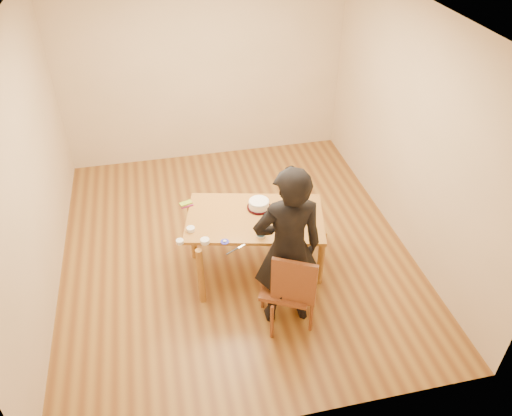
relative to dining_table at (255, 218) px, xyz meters
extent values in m
cube|color=brown|center=(-0.16, 0.41, -0.73)|extent=(4.00, 4.50, 0.00)
cube|color=silver|center=(-0.16, 0.41, 1.97)|extent=(4.00, 4.50, 0.00)
cube|color=tan|center=(-0.16, 2.66, 0.62)|extent=(4.00, 0.00, 2.70)
cube|color=tan|center=(-2.16, 0.41, 0.62)|extent=(0.00, 4.50, 2.70)
cube|color=tan|center=(1.84, 0.41, 0.62)|extent=(0.00, 4.50, 2.70)
cube|color=brown|center=(0.00, 0.00, 0.00)|extent=(1.59, 1.15, 0.04)
cube|color=brown|center=(0.15, -0.78, -0.28)|extent=(0.62, 0.62, 0.04)
cylinder|color=#BD0C35|center=(0.07, 0.14, 0.03)|extent=(0.26, 0.26, 0.02)
cylinder|color=white|center=(0.07, 0.14, 0.07)|extent=(0.22, 0.22, 0.07)
ellipsoid|color=white|center=(0.07, 0.14, 0.12)|extent=(0.22, 0.22, 0.03)
cylinder|color=white|center=(-0.01, -0.32, 0.06)|extent=(0.09, 0.09, 0.08)
cylinder|color=#1D1BB2|center=(-0.38, -0.33, 0.02)|extent=(0.08, 0.08, 0.01)
ellipsoid|color=white|center=(-0.38, -0.33, 0.03)|extent=(0.04, 0.04, 0.02)
cylinder|color=white|center=(-0.57, -0.30, 0.04)|extent=(0.09, 0.09, 0.04)
cylinder|color=white|center=(-0.68, -0.08, 0.04)|extent=(0.08, 0.08, 0.04)
cylinder|color=white|center=(-0.81, -0.25, 0.04)|extent=(0.07, 0.07, 0.04)
cube|color=#C12D5A|center=(-0.68, 0.35, 0.03)|extent=(0.15, 0.10, 0.02)
cube|color=#1C9B22|center=(-0.69, 0.35, 0.05)|extent=(0.15, 0.10, 0.02)
cube|color=black|center=(-0.33, -0.48, 0.02)|extent=(0.13, 0.08, 0.01)
imported|color=black|center=(0.15, -0.73, 0.17)|extent=(0.67, 0.45, 1.79)
camera|label=1|loc=(-0.88, -4.04, 3.23)|focal=35.00mm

